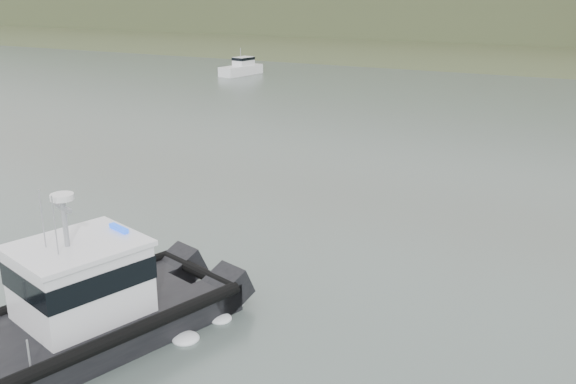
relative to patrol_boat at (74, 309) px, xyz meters
name	(u,v)px	position (x,y,z in m)	size (l,w,h in m)	color
ground	(191,308)	(1.74, 3.84, -1.35)	(400.00, 400.00, 0.00)	#506059
headlands	(562,8)	(1.74, 129.34, 5.70)	(500.00, 105.36, 27.12)	#3C4A2A
patrol_boat	(74,309)	(0.00, 0.00, 0.00)	(7.05, 11.76, 5.38)	black
motorboat	(242,68)	(-30.15, 59.57, -0.45)	(3.18, 6.78, 3.58)	white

